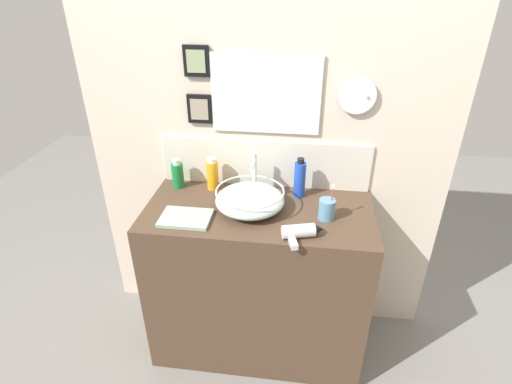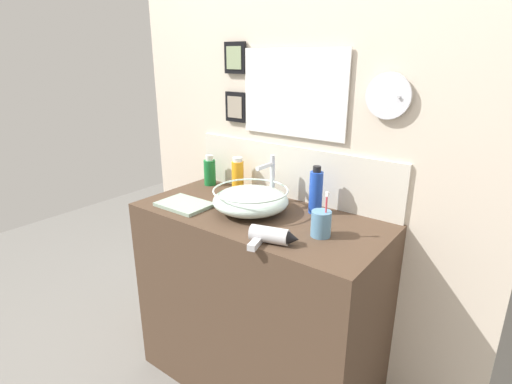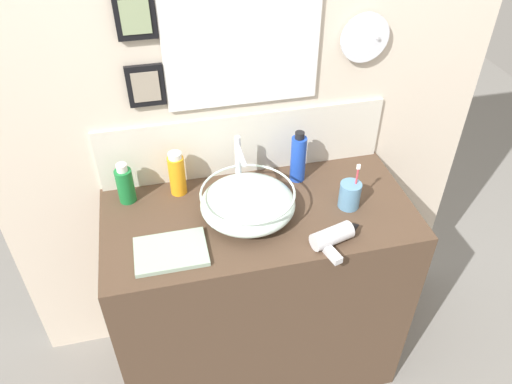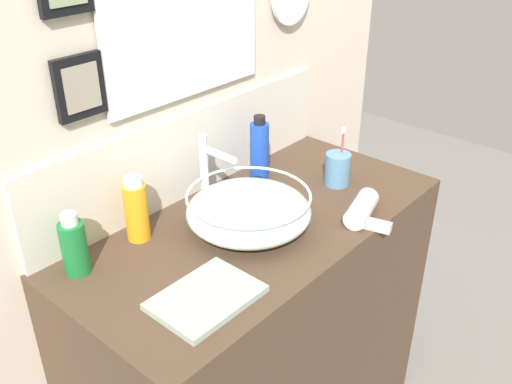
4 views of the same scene
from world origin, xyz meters
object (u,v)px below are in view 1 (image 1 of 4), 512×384
(glass_bowl_sink, at_px, (250,200))
(spray_bottle, at_px, (300,179))
(lotion_bottle, at_px, (213,174))
(faucet, at_px, (254,172))
(hand_towel, at_px, (186,218))
(hair_drier, at_px, (301,232))
(toothbrush_cup, at_px, (327,209))
(shampoo_bottle, at_px, (178,174))

(glass_bowl_sink, height_order, spray_bottle, spray_bottle)
(lotion_bottle, bearing_deg, faucet, -8.97)
(glass_bowl_sink, bearing_deg, hand_towel, -156.49)
(hair_drier, relative_size, lotion_bottle, 1.09)
(hair_drier, relative_size, spray_bottle, 0.92)
(toothbrush_cup, distance_m, hand_towel, 0.67)
(glass_bowl_sink, bearing_deg, spray_bottle, 36.00)
(glass_bowl_sink, bearing_deg, toothbrush_cup, -4.77)
(spray_bottle, bearing_deg, shampoo_bottle, 178.63)
(faucet, distance_m, lotion_bottle, 0.24)
(glass_bowl_sink, relative_size, hand_towel, 1.42)
(faucet, distance_m, hair_drier, 0.45)
(glass_bowl_sink, distance_m, lotion_bottle, 0.30)
(faucet, distance_m, toothbrush_cup, 0.42)
(hair_drier, relative_size, shampoo_bottle, 1.20)
(hand_towel, bearing_deg, glass_bowl_sink, 23.51)
(lotion_bottle, bearing_deg, spray_bottle, -2.59)
(faucet, bearing_deg, toothbrush_cup, -26.61)
(glass_bowl_sink, relative_size, spray_bottle, 1.58)
(glass_bowl_sink, xyz_separation_m, faucet, (-0.00, 0.16, 0.08))
(hand_towel, bearing_deg, faucet, 44.13)
(glass_bowl_sink, height_order, faucet, faucet)
(hair_drier, relative_size, hand_towel, 0.82)
(hair_drier, xyz_separation_m, hand_towel, (-0.55, 0.07, -0.02))
(hair_drier, xyz_separation_m, toothbrush_cup, (0.11, 0.17, 0.02))
(spray_bottle, bearing_deg, glass_bowl_sink, -144.00)
(shampoo_bottle, distance_m, hand_towel, 0.34)
(shampoo_bottle, bearing_deg, glass_bowl_sink, -23.90)
(shampoo_bottle, xyz_separation_m, hand_towel, (0.13, -0.31, -0.07))
(glass_bowl_sink, height_order, lotion_bottle, lotion_bottle)
(glass_bowl_sink, xyz_separation_m, spray_bottle, (0.23, 0.17, 0.04))
(lotion_bottle, bearing_deg, glass_bowl_sink, -39.92)
(glass_bowl_sink, relative_size, faucet, 1.48)
(faucet, xyz_separation_m, lotion_bottle, (-0.23, 0.04, -0.05))
(shampoo_bottle, relative_size, hand_towel, 0.68)
(lotion_bottle, xyz_separation_m, hand_towel, (-0.06, -0.32, -0.08))
(faucet, height_order, hair_drier, faucet)
(toothbrush_cup, bearing_deg, faucet, 153.39)
(faucet, distance_m, shampoo_bottle, 0.42)
(shampoo_bottle, bearing_deg, hand_towel, -67.46)
(toothbrush_cup, bearing_deg, lotion_bottle, 159.68)
(hair_drier, xyz_separation_m, spray_bottle, (-0.02, 0.37, 0.07))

